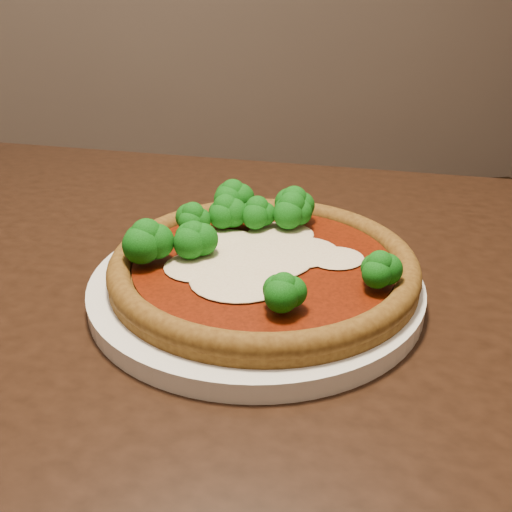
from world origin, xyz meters
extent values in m
cube|color=black|center=(0.14, -0.22, 0.73)|extent=(1.33, 1.20, 0.04)
cylinder|color=black|center=(-0.16, 0.32, 0.35)|extent=(0.06, 0.06, 0.71)
cylinder|color=white|center=(0.19, -0.22, 0.76)|extent=(0.31, 0.31, 0.02)
cylinder|color=brown|center=(0.20, -0.22, 0.77)|extent=(0.29, 0.29, 0.01)
torus|color=brown|center=(0.20, -0.22, 0.78)|extent=(0.29, 0.29, 0.02)
cylinder|color=#601504|center=(0.20, -0.22, 0.78)|extent=(0.24, 0.24, 0.00)
ellipsoid|color=#F5E5C3|center=(0.14, -0.22, 0.78)|extent=(0.07, 0.06, 0.01)
ellipsoid|color=#F5E5C3|center=(0.26, -0.23, 0.78)|extent=(0.05, 0.05, 0.00)
ellipsoid|color=#F5E5C3|center=(0.17, -0.25, 0.78)|extent=(0.09, 0.08, 0.01)
ellipsoid|color=#F5E5C3|center=(0.19, -0.22, 0.78)|extent=(0.10, 0.09, 0.01)
ellipsoid|color=#F5E5C3|center=(0.16, -0.18, 0.78)|extent=(0.08, 0.07, 0.01)
ellipsoid|color=#F5E5C3|center=(0.24, -0.21, 0.78)|extent=(0.07, 0.07, 0.01)
ellipsoid|color=#F5E5C3|center=(0.22, -0.17, 0.78)|extent=(0.07, 0.06, 0.01)
ellipsoid|color=#127515|center=(0.24, -0.15, 0.81)|extent=(0.05, 0.05, 0.04)
ellipsoid|color=#127515|center=(0.17, -0.14, 0.81)|extent=(0.04, 0.04, 0.04)
ellipsoid|color=#127515|center=(0.18, -0.10, 0.81)|extent=(0.05, 0.05, 0.04)
ellipsoid|color=#127515|center=(0.20, -0.31, 0.80)|extent=(0.04, 0.04, 0.03)
ellipsoid|color=#127515|center=(0.13, -0.20, 0.81)|extent=(0.04, 0.04, 0.04)
ellipsoid|color=#127515|center=(0.20, -0.15, 0.81)|extent=(0.04, 0.04, 0.04)
ellipsoid|color=#127515|center=(0.24, -0.14, 0.81)|extent=(0.05, 0.05, 0.04)
ellipsoid|color=#127515|center=(0.14, -0.15, 0.80)|extent=(0.04, 0.04, 0.03)
ellipsoid|color=#127515|center=(0.09, -0.20, 0.81)|extent=(0.05, 0.05, 0.04)
ellipsoid|color=#127515|center=(0.28, -0.29, 0.80)|extent=(0.04, 0.04, 0.03)
camera|label=1|loc=(0.11, -0.68, 1.03)|focal=40.00mm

